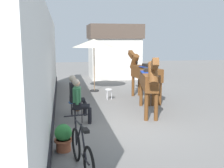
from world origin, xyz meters
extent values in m
plane|color=slate|center=(0.00, 3.00, 0.00)|extent=(40.00, 40.00, 0.00)
cube|color=white|center=(-2.55, 1.50, 1.70)|extent=(0.30, 14.00, 3.40)
cube|color=black|center=(-2.53, 1.50, 0.18)|extent=(0.34, 14.00, 0.36)
cube|color=silver|center=(1.40, 9.87, 1.30)|extent=(3.20, 2.40, 2.60)
cube|color=brown|center=(1.40, 9.87, 3.05)|extent=(3.40, 2.60, 0.90)
cylinder|color=black|center=(-1.65, 0.36, 0.46)|extent=(0.34, 0.34, 0.03)
cylinder|color=black|center=(-1.51, 0.34, 0.22)|extent=(0.02, 0.02, 0.45)
cylinder|color=black|center=(-1.70, 0.49, 0.22)|extent=(0.02, 0.02, 0.45)
cylinder|color=black|center=(-1.74, 0.25, 0.22)|extent=(0.02, 0.02, 0.45)
cube|color=black|center=(-1.65, 0.36, 0.58)|extent=(0.29, 0.35, 0.20)
cube|color=#337247|center=(-1.65, 0.36, 0.90)|extent=(0.27, 0.37, 0.44)
sphere|color=tan|center=(-1.65, 0.36, 1.25)|extent=(0.20, 0.20, 0.20)
sphere|color=#B2A38E|center=(-1.67, 0.36, 1.28)|extent=(0.22, 0.22, 0.22)
cylinder|color=black|center=(-1.45, 0.41, 0.53)|extent=(0.40, 0.19, 0.13)
cylinder|color=black|center=(-1.26, 0.38, 0.23)|extent=(0.11, 0.11, 0.46)
cylinder|color=black|center=(-1.47, 0.25, 0.53)|extent=(0.40, 0.19, 0.13)
cylinder|color=black|center=(-1.29, 0.22, 0.23)|extent=(0.11, 0.11, 0.46)
cylinder|color=#337247|center=(-1.60, 0.55, 0.85)|extent=(0.09, 0.09, 0.42)
cylinder|color=#337247|center=(-1.66, 0.16, 0.85)|extent=(0.09, 0.09, 0.42)
cylinder|color=#194C99|center=(-1.72, 1.20, 0.46)|extent=(0.34, 0.34, 0.03)
cylinder|color=black|center=(-1.58, 1.21, 0.22)|extent=(0.02, 0.02, 0.45)
cylinder|color=black|center=(-1.80, 1.32, 0.22)|extent=(0.02, 0.02, 0.45)
cylinder|color=black|center=(-1.78, 1.08, 0.22)|extent=(0.02, 0.02, 0.45)
cube|color=black|center=(-1.72, 1.20, 0.58)|extent=(0.27, 0.34, 0.20)
cube|color=black|center=(-1.72, 1.20, 0.90)|extent=(0.25, 0.36, 0.44)
sphere|color=tan|center=(-1.72, 1.20, 1.25)|extent=(0.20, 0.20, 0.20)
sphere|color=#B2A38E|center=(-1.74, 1.20, 1.28)|extent=(0.22, 0.22, 0.22)
cylinder|color=black|center=(-1.54, 1.30, 0.53)|extent=(0.39, 0.16, 0.13)
cylinder|color=black|center=(-1.35, 1.31, 0.23)|extent=(0.11, 0.11, 0.46)
cylinder|color=black|center=(-1.53, 1.14, 0.53)|extent=(0.39, 0.16, 0.13)
cylinder|color=black|center=(-1.34, 1.15, 0.23)|extent=(0.11, 0.11, 0.46)
cylinder|color=black|center=(-1.72, 1.40, 0.85)|extent=(0.09, 0.09, 0.42)
cylinder|color=black|center=(-1.68, 1.00, 0.85)|extent=(0.09, 0.09, 0.42)
cube|color=brown|center=(0.88, 1.14, 1.16)|extent=(0.89, 2.24, 0.52)
cylinder|color=brown|center=(0.83, 0.15, 0.45)|extent=(0.13, 0.13, 0.90)
cylinder|color=brown|center=(0.52, 0.21, 0.45)|extent=(0.13, 0.13, 0.90)
cylinder|color=brown|center=(1.23, 2.04, 0.45)|extent=(0.13, 0.13, 0.90)
cylinder|color=brown|center=(0.93, 2.11, 0.45)|extent=(0.13, 0.13, 0.90)
cylinder|color=brown|center=(0.63, -0.04, 1.55)|extent=(0.40, 0.68, 0.73)
cube|color=brown|center=(0.56, -0.37, 1.86)|extent=(0.29, 0.55, 0.40)
cube|color=black|center=(0.63, -0.02, 1.69)|extent=(0.17, 0.63, 0.48)
cylinder|color=black|center=(1.11, 2.25, 0.89)|extent=(0.12, 0.12, 0.65)
cube|color=navy|center=(0.90, 1.24, 1.44)|extent=(0.61, 0.69, 0.03)
cube|color=black|center=(0.90, 1.24, 1.51)|extent=(0.37, 0.49, 0.12)
cube|color=brown|center=(1.39, 3.00, 1.16)|extent=(0.75, 2.24, 0.52)
cylinder|color=brown|center=(1.10, 3.95, 0.45)|extent=(0.13, 0.13, 0.90)
cylinder|color=brown|center=(1.41, 3.99, 0.45)|extent=(0.13, 0.13, 0.90)
cylinder|color=brown|center=(1.38, 2.03, 0.45)|extent=(0.13, 0.13, 0.90)
cylinder|color=brown|center=(1.68, 2.07, 0.45)|extent=(0.13, 0.13, 0.90)
cylinder|color=brown|center=(1.22, 4.19, 1.55)|extent=(0.37, 0.66, 0.73)
cube|color=brown|center=(1.17, 4.52, 1.86)|extent=(0.25, 0.55, 0.40)
cube|color=black|center=(1.22, 4.17, 1.69)|extent=(0.13, 0.63, 0.48)
cylinder|color=black|center=(1.56, 1.87, 0.89)|extent=(0.11, 0.11, 0.65)
cube|color=navy|center=(1.41, 2.90, 1.44)|extent=(0.58, 0.67, 0.03)
cube|color=black|center=(1.41, 2.90, 1.51)|extent=(0.34, 0.48, 0.12)
cylinder|color=#A85638|center=(-2.10, -1.70, 0.14)|extent=(0.34, 0.34, 0.28)
cylinder|color=#A85638|center=(-2.10, -1.70, 0.26)|extent=(0.43, 0.43, 0.04)
sphere|color=#2D7A38|center=(-2.10, -1.70, 0.44)|extent=(0.40, 0.40, 0.40)
torus|color=black|center=(-1.84, -2.25, 0.36)|extent=(0.16, 0.71, 0.71)
torus|color=black|center=(-1.67, -3.28, 0.36)|extent=(0.16, 0.71, 0.71)
cylinder|color=black|center=(-1.79, -2.53, 0.67)|extent=(0.12, 0.50, 0.60)
cylinder|color=black|center=(-1.73, -2.93, 0.64)|extent=(0.09, 0.36, 0.55)
cylinder|color=black|center=(-1.76, -2.69, 0.93)|extent=(0.17, 0.80, 0.09)
cylinder|color=black|center=(-1.71, -3.02, 0.37)|extent=(0.12, 0.53, 0.06)
cylinder|color=black|center=(-1.83, -2.27, 0.66)|extent=(0.05, 0.09, 0.60)
cylinder|color=black|center=(-1.83, -2.30, 1.01)|extent=(0.50, 0.11, 0.03)
cube|color=black|center=(-1.70, -3.09, 0.95)|extent=(0.13, 0.21, 0.06)
cylinder|color=black|center=(-0.50, 5.40, 0.03)|extent=(0.44, 0.44, 0.06)
cylinder|color=olive|center=(-0.50, 5.40, 1.10)|extent=(0.04, 0.04, 2.20)
cone|color=beige|center=(-0.50, 5.40, 2.38)|extent=(2.10, 2.10, 0.40)
cylinder|color=white|center=(-0.13, 3.40, 0.45)|extent=(0.32, 0.32, 0.03)
cylinder|color=silver|center=(0.00, 3.40, 0.22)|extent=(0.02, 0.02, 0.43)
cylinder|color=silver|center=(-0.20, 3.51, 0.22)|extent=(0.02, 0.02, 0.43)
cylinder|color=silver|center=(-0.20, 3.28, 0.22)|extent=(0.02, 0.02, 0.43)
cube|color=brown|center=(-1.59, 1.85, 0.10)|extent=(0.20, 0.30, 0.20)
camera|label=1|loc=(-2.10, -7.72, 2.57)|focal=43.11mm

